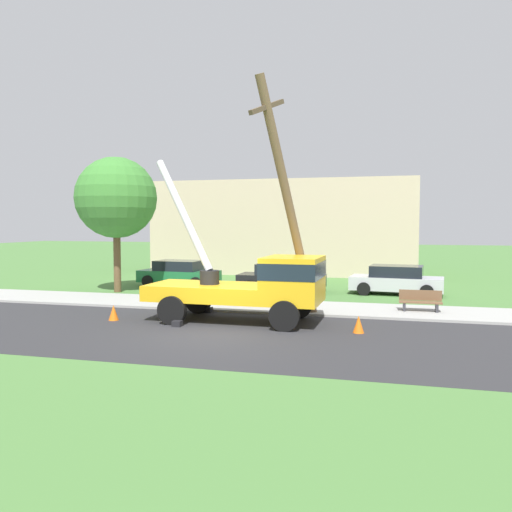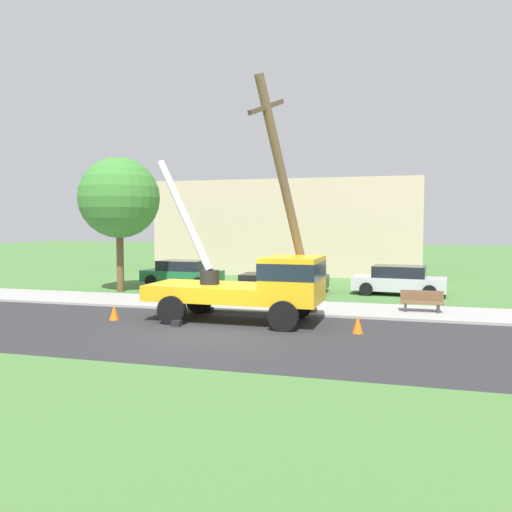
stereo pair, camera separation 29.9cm
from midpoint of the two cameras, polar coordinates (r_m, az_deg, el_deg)
name	(u,v)px [view 2 (the right image)]	position (r m, az deg, el deg)	size (l,w,h in m)	color
ground_plane	(289,288)	(28.12, 3.94, -3.52)	(120.00, 120.00, 0.00)	#477538
road_asphalt	(211,334)	(16.70, -4.47, -8.48)	(80.00, 7.65, 0.01)	#2B2B2D
sidewalk_strip	(257,306)	(21.81, 0.46, -5.48)	(80.00, 3.26, 0.10)	#9E9E99
utility_truck	(257,283)	(18.30, 0.57, -2.95)	(6.76, 3.21, 5.98)	gold
leaning_utility_pole	(288,199)	(18.55, 3.95, 6.22)	(1.89, 3.62, 8.50)	brown
traffic_cone_ahead	(358,325)	(16.99, 11.60, -7.39)	(0.36, 0.36, 0.56)	orange
traffic_cone_behind	(114,312)	(19.54, -14.88, -5.99)	(0.36, 0.36, 0.56)	orange
traffic_cone_curbside	(283,309)	(19.67, 3.45, -5.81)	(0.36, 0.36, 0.56)	orange
parked_sedan_green	(182,273)	(29.21, -7.82, -1.88)	(4.52, 2.23, 1.42)	#1E6638
parked_sedan_black	(284,278)	(26.66, 3.43, -2.38)	(4.40, 2.02, 1.42)	black
parked_sedan_silver	(399,280)	(26.35, 15.75, -2.58)	(4.55, 2.29, 1.42)	#B7B7BF
park_bench	(422,302)	(21.10, 18.11, -4.84)	(1.60, 0.45, 0.90)	brown
roadside_tree_near	(119,198)	(27.25, -14.48, 6.16)	(4.08, 4.08, 6.82)	brown
lowrise_building_backdrop	(289,227)	(37.00, 3.85, 3.17)	(18.00, 6.00, 6.40)	#C6B293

